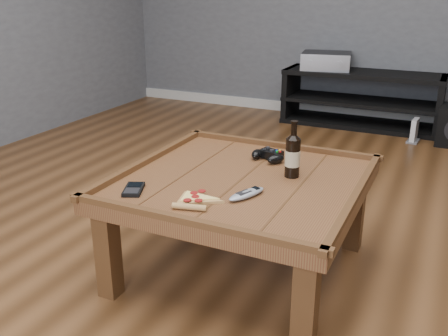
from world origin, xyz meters
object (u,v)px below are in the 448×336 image
at_px(coffee_table, 242,191).
at_px(game_console, 414,132).
at_px(smartphone, 134,189).
at_px(remote_control, 247,194).
at_px(beer_bottle, 293,155).
at_px(pizza_slice, 195,200).
at_px(game_controller, 268,155).
at_px(media_console, 361,99).
at_px(av_receiver, 326,61).

relative_size(coffee_table, game_console, 5.24).
height_order(smartphone, remote_control, remote_control).
relative_size(beer_bottle, smartphone, 1.68).
xyz_separation_m(beer_bottle, pizza_slice, (-0.25, -0.42, -0.09)).
distance_m(game_controller, smartphone, 0.69).
height_order(beer_bottle, smartphone, beer_bottle).
xyz_separation_m(media_console, smartphone, (-0.34, -3.07, 0.21)).
bearing_deg(media_console, av_receiver, -179.08).
bearing_deg(game_console, beer_bottle, -92.67).
relative_size(media_console, av_receiver, 2.85).
relative_size(pizza_slice, av_receiver, 0.53).
distance_m(smartphone, game_console, 2.90).
height_order(game_controller, game_console, game_controller).
relative_size(media_console, smartphone, 9.42).
bearing_deg(smartphone, av_receiver, 66.80).
xyz_separation_m(media_console, game_controller, (0.02, -2.48, 0.23)).
distance_m(coffee_table, beer_bottle, 0.27).
bearing_deg(pizza_slice, av_receiver, 81.54).
xyz_separation_m(pizza_slice, av_receiver, (-0.28, 3.05, 0.12)).
relative_size(beer_bottle, game_controller, 1.37).
bearing_deg(pizza_slice, game_console, 64.34).
bearing_deg(game_controller, game_console, 92.78).
relative_size(remote_control, game_console, 0.97).
xyz_separation_m(pizza_slice, remote_control, (0.16, 0.13, 0.01)).
height_order(pizza_slice, av_receiver, av_receiver).
distance_m(media_console, smartphone, 3.10).
distance_m(remote_control, av_receiver, 2.96).
xyz_separation_m(coffee_table, av_receiver, (-0.35, 2.74, 0.18)).
height_order(media_console, game_controller, game_controller).
height_order(beer_bottle, av_receiver, beer_bottle).
xyz_separation_m(coffee_table, remote_control, (0.09, -0.18, 0.07)).
height_order(coffee_table, av_receiver, av_receiver).
distance_m(media_console, pizza_slice, 3.07).
xyz_separation_m(smartphone, remote_control, (0.44, 0.14, 0.00)).
bearing_deg(smartphone, game_console, 49.44).
bearing_deg(game_console, remote_control, -93.74).
xyz_separation_m(remote_control, av_receiver, (-0.44, 2.92, 0.11)).
bearing_deg(remote_control, smartphone, -139.26).
bearing_deg(game_controller, beer_bottle, -27.34).
xyz_separation_m(game_controller, smartphone, (-0.36, -0.59, -0.02)).
distance_m(media_console, game_controller, 2.49).
height_order(av_receiver, game_console, av_receiver).
bearing_deg(media_console, pizza_slice, -91.30).
height_order(beer_bottle, game_controller, beer_bottle).
bearing_deg(game_console, av_receiver, 164.89).
distance_m(beer_bottle, pizza_slice, 0.50).
relative_size(smartphone, game_console, 0.76).
distance_m(beer_bottle, smartphone, 0.69).
height_order(game_controller, smartphone, game_controller).
distance_m(game_controller, remote_control, 0.46).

